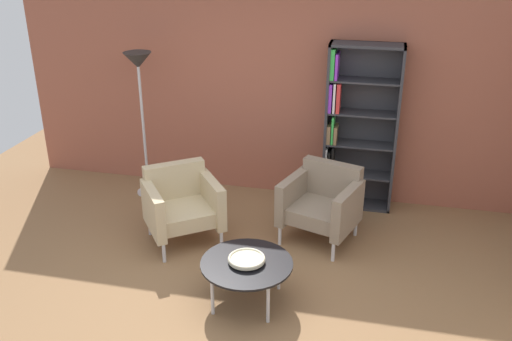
{
  "coord_description": "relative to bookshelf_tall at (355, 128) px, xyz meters",
  "views": [
    {
      "loc": [
        1.13,
        -3.83,
        3.07
      ],
      "look_at": [
        0.05,
        0.84,
        0.95
      ],
      "focal_mm": 39.52,
      "sensor_mm": 36.0,
      "label": 1
    }
  ],
  "objects": [
    {
      "name": "brick_back_panel",
      "position": [
        -0.87,
        0.21,
        0.5
      ],
      "size": [
        6.4,
        0.12,
        2.9
      ],
      "primitive_type": "cube",
      "color": "#9E5642",
      "rests_on": "ground_plane"
    },
    {
      "name": "bookshelf_tall",
      "position": [
        0.0,
        0.0,
        0.0
      ],
      "size": [
        0.8,
        0.3,
        1.9
      ],
      "color": "#333338",
      "rests_on": "ground_plane"
    },
    {
      "name": "coffee_table_low",
      "position": [
        -0.74,
        -2.12,
        -0.58
      ],
      "size": [
        0.8,
        0.8,
        0.4
      ],
      "color": "black",
      "rests_on": "ground_plane"
    },
    {
      "name": "ground_plane",
      "position": [
        -0.87,
        -2.25,
        -0.95
      ],
      "size": [
        8.32,
        8.32,
        0.0
      ],
      "primitive_type": "plane",
      "color": "olive"
    },
    {
      "name": "floor_lamp_torchiere",
      "position": [
        -2.45,
        -0.27,
        0.5
      ],
      "size": [
        0.32,
        0.32,
        1.74
      ],
      "color": "silver",
      "rests_on": "ground_plane"
    },
    {
      "name": "armchair_by_bookshelf",
      "position": [
        -0.24,
        -0.87,
        -0.54
      ],
      "size": [
        0.88,
        0.84,
        0.78
      ],
      "rotation": [
        0.0,
        0.0,
        -0.32
      ],
      "color": "gray",
      "rests_on": "ground_plane"
    },
    {
      "name": "armchair_corner_red",
      "position": [
        -1.65,
        -1.23,
        -0.54
      ],
      "size": [
        0.95,
        0.93,
        0.78
      ],
      "rotation": [
        0.0,
        0.0,
        0.64
      ],
      "color": "#C6B289",
      "rests_on": "ground_plane"
    },
    {
      "name": "decorative_bowl",
      "position": [
        -0.74,
        -2.12,
        -0.52
      ],
      "size": [
        0.32,
        0.32,
        0.05
      ],
      "color": "beige",
      "rests_on": "coffee_table_low"
    }
  ]
}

